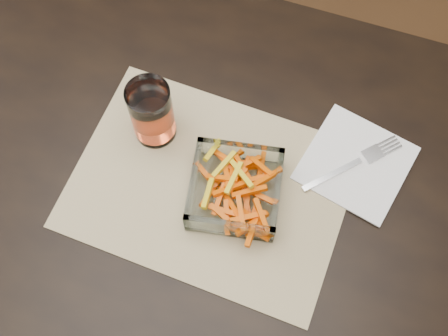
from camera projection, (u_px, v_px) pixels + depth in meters
The scene contains 6 objects.
dining_table at pixel (137, 199), 1.03m from camera, with size 1.60×0.90×0.75m.
placemat at pixel (210, 186), 0.94m from camera, with size 0.45×0.33×0.00m, color #C5B482.
glass_bowl at pixel (235, 190), 0.91m from camera, with size 0.17×0.17×0.06m.
tumbler at pixel (152, 114), 0.93m from camera, with size 0.07×0.07×0.13m.
napkin at pixel (356, 163), 0.95m from camera, with size 0.17×0.17×0.00m, color white.
fork at pixel (355, 163), 0.95m from camera, with size 0.14×0.15×0.00m.
Camera 1 is at (0.26, -0.28, 1.63)m, focal length 45.00 mm.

